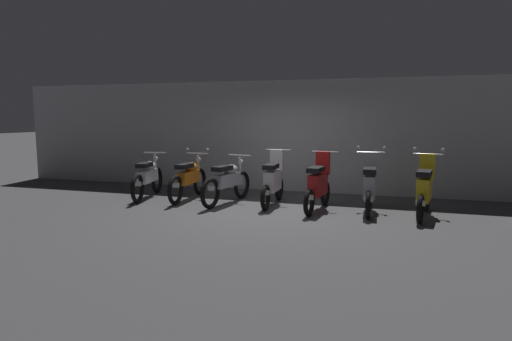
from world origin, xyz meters
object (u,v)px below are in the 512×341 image
Objects in this scene: motorbike_slot_3 at (273,181)px; motorbike_slot_4 at (318,185)px; motorbike_slot_0 at (148,177)px; motorbike_slot_5 at (370,186)px; motorbike_slot_2 at (228,181)px; motorbike_slot_1 at (189,178)px; motorbike_slot_6 at (425,189)px.

motorbike_slot_3 is 1.04m from motorbike_slot_4.
motorbike_slot_5 is at bearing -0.78° from motorbike_slot_0.
motorbike_slot_0 is 5.04m from motorbike_slot_5.
motorbike_slot_3 reaches higher than motorbike_slot_2.
motorbike_slot_5 is (4.03, -0.15, 0.04)m from motorbike_slot_1.
motorbike_slot_1 is 1.16× the size of motorbike_slot_3.
motorbike_slot_3 is 1.00× the size of motorbike_slot_4.
motorbike_slot_0 is 1.15× the size of motorbike_slot_5.
motorbike_slot_4 is 1.00× the size of motorbike_slot_6.
motorbike_slot_0 is 6.06m from motorbike_slot_6.
motorbike_slot_0 is 0.99× the size of motorbike_slot_1.
motorbike_slot_0 is 1.16× the size of motorbike_slot_6.
motorbike_slot_6 reaches higher than motorbike_slot_3.
motorbike_slot_6 is (4.03, -0.10, 0.04)m from motorbike_slot_2.
motorbike_slot_1 is at bearing 177.03° from motorbike_slot_6.
motorbike_slot_2 is 1.16× the size of motorbike_slot_6.
motorbike_slot_3 is at bearing 166.39° from motorbike_slot_4.
motorbike_slot_4 is at bearing -179.46° from motorbike_slot_6.
motorbike_slot_3 is (1.00, 0.12, 0.03)m from motorbike_slot_2.
motorbike_slot_3 is 1.01× the size of motorbike_slot_6.
motorbike_slot_2 is 1.15× the size of motorbike_slot_4.
motorbike_slot_6 is at bearing -1.71° from motorbike_slot_0.
motorbike_slot_6 is at bearing -4.27° from motorbike_slot_3.
motorbike_slot_2 is 1.01m from motorbike_slot_3.
motorbike_slot_1 is at bearing 174.71° from motorbike_slot_4.
motorbike_slot_1 is 1.17× the size of motorbike_slot_6.
motorbike_slot_0 is at bearing -175.46° from motorbike_slot_1.
motorbike_slot_3 is 2.02m from motorbike_slot_5.
motorbike_slot_0 and motorbike_slot_2 have the same top height.
motorbike_slot_4 is 1.00× the size of motorbike_slot_5.
motorbike_slot_5 is at bearing -2.12° from motorbike_slot_1.
motorbike_slot_0 is 1.01m from motorbike_slot_1.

